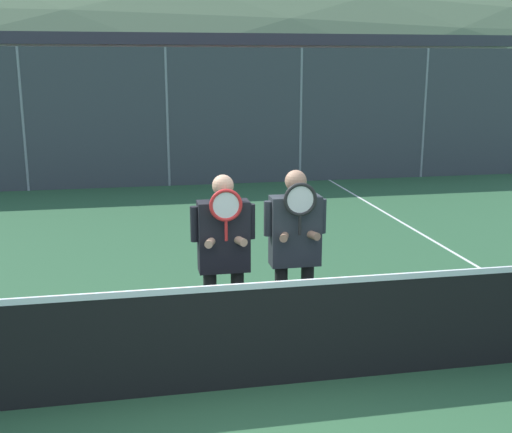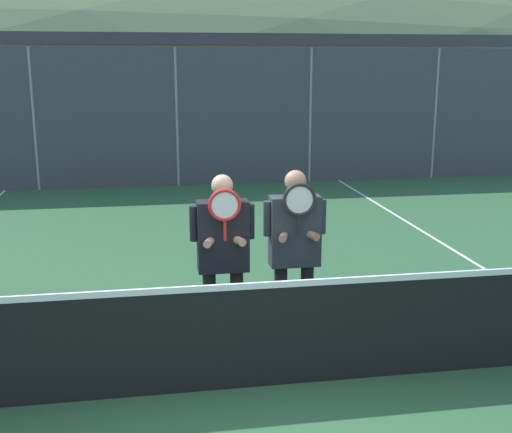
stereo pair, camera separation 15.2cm
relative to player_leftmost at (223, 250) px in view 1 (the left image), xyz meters
name	(u,v)px [view 1 (the left image)]	position (x,y,z in m)	size (l,w,h in m)	color
ground_plane	(237,388)	(0.00, -0.72, -1.08)	(120.00, 120.00, 0.00)	#2D5B38
hill_distant	(140,96)	(0.00, 53.25, -1.08)	(125.53, 69.74, 24.41)	#5B7551
clubhouse_building	(198,90)	(1.55, 17.29, 0.81)	(21.28, 5.50, 3.74)	beige
fence_back	(167,118)	(0.00, 9.20, 0.51)	(19.20, 0.06, 3.18)	gray
tennis_net	(236,336)	(0.00, -0.72, -0.57)	(10.61, 0.09, 1.09)	gray
court_line_right_sideline	(471,263)	(3.95, 2.28, -1.08)	(0.05, 16.00, 0.01)	white
player_leftmost	(223,250)	(0.00, 0.00, 0.00)	(0.63, 0.34, 1.81)	black
player_center_left	(295,244)	(0.72, 0.03, 0.02)	(0.63, 0.34, 1.83)	black
car_left_of_center	(159,137)	(-0.11, 11.75, -0.20)	(4.05, 2.05, 1.71)	maroon
car_center	(338,134)	(4.92, 11.60, -0.21)	(4.43, 1.90, 1.69)	maroon
car_right_of_center	(501,129)	(10.23, 11.95, -0.22)	(4.62, 1.92, 1.67)	#285638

